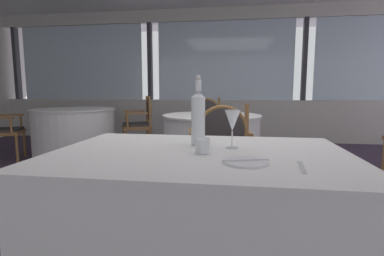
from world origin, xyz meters
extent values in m
plane|color=#47384C|center=(0.00, 0.00, 0.00)|extent=(13.07, 13.07, 0.00)
cube|color=beige|center=(0.00, 3.61, 0.42)|extent=(10.05, 0.12, 0.85)
cube|color=beige|center=(0.00, 3.61, 2.58)|extent=(10.05, 0.12, 0.25)
cube|color=silver|center=(-3.15, 3.63, 1.65)|extent=(2.77, 0.02, 1.60)
cube|color=#333338|center=(-4.73, 3.61, 1.65)|extent=(0.08, 0.14, 1.60)
cube|color=silver|center=(0.00, 3.63, 1.65)|extent=(2.77, 0.02, 1.60)
cube|color=#333338|center=(-1.58, 3.61, 1.65)|extent=(0.08, 0.14, 1.60)
cube|color=#333338|center=(1.58, 3.61, 1.65)|extent=(0.08, 0.14, 1.60)
cube|color=white|center=(0.08, -1.16, 0.75)|extent=(1.43, 0.99, 0.02)
cube|color=white|center=(0.08, -1.16, 0.37)|extent=(1.39, 0.96, 0.74)
cylinder|color=white|center=(0.29, -1.37, 0.77)|extent=(0.19, 0.19, 0.01)
cube|color=silver|center=(0.29, -1.37, 0.77)|extent=(0.19, 0.07, 0.00)
cube|color=silver|center=(0.51, -1.41, 0.77)|extent=(0.04, 0.18, 0.00)
cylinder|color=white|center=(0.05, -1.00, 0.89)|extent=(0.07, 0.07, 0.26)
cone|color=white|center=(0.05, -1.00, 1.04)|extent=(0.07, 0.07, 0.03)
cylinder|color=white|center=(0.05, -1.00, 1.08)|extent=(0.03, 0.03, 0.06)
sphere|color=silver|center=(0.05, -1.00, 1.13)|extent=(0.03, 0.03, 0.03)
cylinder|color=white|center=(0.23, -1.06, 0.77)|extent=(0.06, 0.06, 0.00)
cylinder|color=white|center=(0.23, -1.06, 0.81)|extent=(0.01, 0.01, 0.08)
cone|color=white|center=(0.23, -1.06, 0.91)|extent=(0.08, 0.08, 0.11)
cylinder|color=white|center=(0.10, -1.20, 0.80)|extent=(0.07, 0.07, 0.07)
cylinder|color=olive|center=(2.20, 1.58, 0.20)|extent=(0.04, 0.04, 0.41)
cylinder|color=white|center=(-2.29, 1.75, 0.75)|extent=(1.28, 1.28, 0.02)
cylinder|color=white|center=(-2.29, 1.75, 0.37)|extent=(1.24, 1.24, 0.74)
cube|color=olive|center=(-3.19, 1.35, 0.42)|extent=(0.61, 0.61, 0.05)
cube|color=#383333|center=(-3.19, 1.35, 0.46)|extent=(0.56, 0.56, 0.04)
cylinder|color=olive|center=(-3.09, 1.61, 0.20)|extent=(0.04, 0.04, 0.40)
cylinder|color=olive|center=(-2.92, 1.25, 0.20)|extent=(0.04, 0.04, 0.40)
cube|color=olive|center=(-3.27, 1.59, 0.67)|extent=(0.35, 0.18, 0.03)
cylinder|color=olive|center=(-3.14, 1.64, 0.56)|extent=(0.03, 0.03, 0.22)
cylinder|color=olive|center=(-2.94, 1.19, 0.56)|extent=(0.03, 0.03, 0.22)
cube|color=olive|center=(-1.39, 2.15, 0.44)|extent=(0.61, 0.61, 0.05)
cube|color=#383333|center=(-1.39, 2.15, 0.49)|extent=(0.56, 0.56, 0.04)
cylinder|color=olive|center=(-1.50, 1.88, 0.21)|extent=(0.04, 0.04, 0.42)
cylinder|color=olive|center=(-1.66, 2.25, 0.21)|extent=(0.04, 0.04, 0.42)
cylinder|color=olive|center=(-1.13, 2.04, 0.21)|extent=(0.04, 0.04, 0.42)
cylinder|color=olive|center=(-1.29, 2.41, 0.21)|extent=(0.04, 0.04, 0.42)
cylinder|color=olive|center=(-1.13, 2.04, 0.71)|extent=(0.04, 0.04, 0.49)
cylinder|color=olive|center=(-1.29, 2.41, 0.71)|extent=(0.04, 0.04, 0.49)
ellipsoid|color=#383333|center=(-1.20, 2.23, 0.74)|extent=(0.20, 0.38, 0.41)
torus|color=olive|center=(-1.20, 2.23, 0.74)|extent=(0.20, 0.40, 0.42)
cube|color=olive|center=(-1.31, 1.91, 0.69)|extent=(0.35, 0.18, 0.03)
cylinder|color=olive|center=(-1.44, 1.85, 0.58)|extent=(0.03, 0.03, 0.22)
cube|color=olive|center=(-1.51, 2.37, 0.69)|extent=(0.35, 0.18, 0.03)
cylinder|color=olive|center=(-1.64, 2.31, 0.58)|extent=(0.03, 0.03, 0.22)
cylinder|color=white|center=(-0.03, 0.94, 0.75)|extent=(1.18, 1.18, 0.02)
cylinder|color=white|center=(-0.03, 0.94, 0.37)|extent=(1.15, 1.15, 0.74)
cube|color=olive|center=(0.11, 0.02, 0.44)|extent=(0.53, 0.53, 0.05)
cube|color=#383333|center=(0.11, 0.02, 0.48)|extent=(0.48, 0.48, 0.04)
cylinder|color=olive|center=(-0.12, 0.19, 0.21)|extent=(0.04, 0.04, 0.41)
cylinder|color=olive|center=(0.28, 0.25, 0.21)|extent=(0.04, 0.04, 0.41)
cylinder|color=olive|center=(-0.06, -0.21, 0.21)|extent=(0.04, 0.04, 0.41)
cylinder|color=olive|center=(0.34, -0.15, 0.21)|extent=(0.04, 0.04, 0.41)
cylinder|color=olive|center=(-0.06, -0.21, 0.71)|extent=(0.04, 0.04, 0.49)
cylinder|color=olive|center=(0.34, -0.15, 0.71)|extent=(0.04, 0.04, 0.49)
ellipsoid|color=#383333|center=(0.14, -0.19, 0.73)|extent=(0.39, 0.11, 0.41)
torus|color=olive|center=(0.14, -0.19, 0.73)|extent=(0.42, 0.10, 0.42)
cube|color=olive|center=(-0.14, 0.00, 0.68)|extent=(0.09, 0.37, 0.03)
cylinder|color=olive|center=(-0.16, 0.14, 0.57)|extent=(0.03, 0.03, 0.22)
cube|color=olive|center=(0.35, 0.08, 0.68)|extent=(0.09, 0.37, 0.03)
cylinder|color=olive|center=(0.33, 0.22, 0.57)|extent=(0.03, 0.03, 0.22)
cube|color=olive|center=(-0.18, 1.86, 0.44)|extent=(0.53, 0.53, 0.05)
cube|color=#383333|center=(-0.18, 1.86, 0.48)|extent=(0.48, 0.48, 0.04)
cylinder|color=olive|center=(0.05, 1.69, 0.21)|extent=(0.04, 0.04, 0.41)
cylinder|color=olive|center=(-0.35, 1.63, 0.21)|extent=(0.04, 0.04, 0.41)
cylinder|color=olive|center=(-0.01, 2.09, 0.21)|extent=(0.04, 0.04, 0.41)
cylinder|color=olive|center=(-0.41, 2.03, 0.21)|extent=(0.04, 0.04, 0.41)
cylinder|color=olive|center=(-0.01, 2.09, 0.70)|extent=(0.04, 0.04, 0.48)
cylinder|color=olive|center=(-0.41, 2.03, 0.70)|extent=(0.04, 0.04, 0.48)
ellipsoid|color=#383333|center=(-0.21, 2.07, 0.73)|extent=(0.39, 0.11, 0.40)
torus|color=olive|center=(-0.21, 2.07, 0.73)|extent=(0.42, 0.10, 0.42)
cube|color=olive|center=(0.07, 1.88, 0.68)|extent=(0.09, 0.37, 0.03)
cylinder|color=olive|center=(0.09, 1.74, 0.57)|extent=(0.03, 0.03, 0.22)
cube|color=olive|center=(-0.42, 1.80, 0.68)|extent=(0.09, 0.37, 0.03)
cylinder|color=olive|center=(-0.40, 1.66, 0.57)|extent=(0.03, 0.03, 0.22)
camera|label=1|loc=(0.25, -2.56, 1.06)|focal=27.45mm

